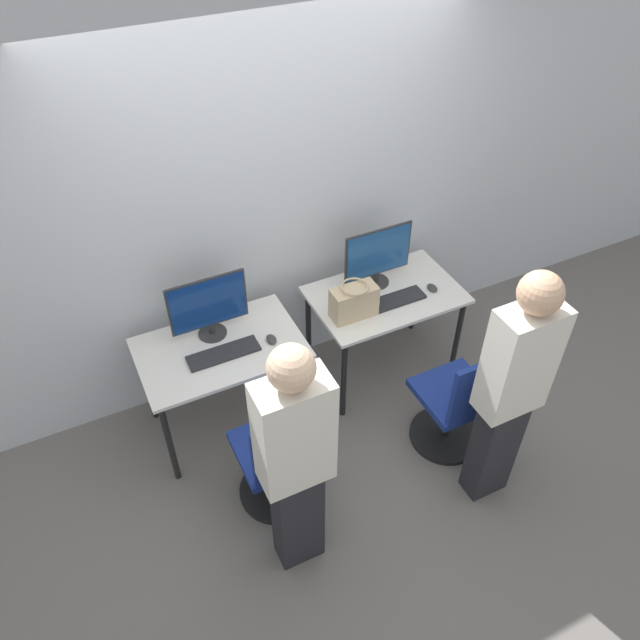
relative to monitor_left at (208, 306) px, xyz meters
The scene contains 15 objects.
ground_plane 1.22m from the monitor_left, 37.95° to the right, with size 20.00×20.00×0.00m, color slate.
wall_back 0.81m from the monitor_left, 27.97° to the left, with size 12.00×0.05×2.80m.
desk_left 0.35m from the monitor_left, 90.00° to the right, with size 1.01×0.65×0.73m.
monitor_left is the anchor object (origin of this frame).
keyboard_left 0.30m from the monitor_left, 90.00° to the right, with size 0.45×0.14×0.02m.
mouse_left 0.44m from the monitor_left, 36.27° to the right, with size 0.06×0.09×0.03m.
office_chair_left 1.02m from the monitor_left, 84.81° to the right, with size 0.48×0.48×0.91m.
person_left 1.21m from the monitor_left, 88.41° to the right, with size 0.36×0.22×1.64m.
desk_right 1.24m from the monitor_left, ahead, with size 1.01×0.65×0.73m.
monitor_right 1.19m from the monitor_left, ahead, with size 0.49×0.18×0.43m.
keyboard_right 1.23m from the monitor_left, 11.09° to the right, with size 0.45×0.14×0.02m.
mouse_right 1.53m from the monitor_left, ahead, with size 0.06×0.09×0.03m.
office_chair_right 1.68m from the monitor_left, 36.91° to the right, with size 0.48×0.48×0.91m.
person_right 1.82m from the monitor_left, 46.21° to the right, with size 0.36×0.22×1.69m.
handbag 0.92m from the monitor_left, 14.86° to the right, with size 0.30×0.18×0.25m.
Camera 1 is at (-1.24, -2.42, 3.43)m, focal length 35.00 mm.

